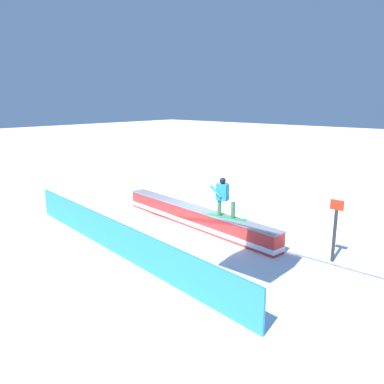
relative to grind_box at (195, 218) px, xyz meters
The scene contains 5 objects.
ground_plane 0.34m from the grind_box, ahead, with size 120.00×120.00×0.00m, color white.
grind_box is the anchor object (origin of this frame).
snowboarder 1.93m from the grind_box, behind, with size 1.55×0.54×1.41m.
safety_fence 3.78m from the grind_box, 90.00° to the left, with size 11.74×0.06×1.10m, color #2A86DE.
trail_marker 5.41m from the grind_box, behind, with size 0.40×0.10×1.93m.
Camera 1 is at (-9.39, 10.82, 4.79)m, focal length 36.04 mm.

